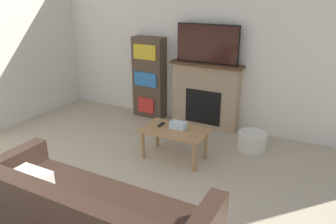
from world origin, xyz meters
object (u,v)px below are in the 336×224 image
fireplace (206,95)px  tv (207,44)px  coffee_table (174,134)px  bookshelf (149,78)px  couch (84,223)px  storage_basket (252,141)px

fireplace → tv: 0.86m
coffee_table → bookshelf: (-1.16, 1.26, 0.36)m
fireplace → couch: fireplace is taller
tv → coffee_table: bearing=-87.0°
tv → couch: 3.38m
coffee_table → bookshelf: bookshelf is taller
coffee_table → storage_basket: bearing=42.0°
couch → bookshelf: size_ratio=1.56×
tv → storage_basket: tv is taller
tv → coffee_table: (0.07, -1.27, -1.04)m
tv → storage_basket: 1.67m
tv → couch: bearing=-87.5°
tv → coffee_table: size_ratio=1.17×
couch → storage_basket: (0.81, 2.71, -0.16)m
couch → coffee_table: (-0.08, 1.91, 0.09)m
bookshelf → storage_basket: (2.05, -0.46, -0.60)m
storage_basket → coffee_table: bearing=-138.0°
couch → coffee_table: couch is taller
fireplace → tv: tv is taller
coffee_table → storage_basket: coffee_table is taller
fireplace → couch: 3.21m
tv → bookshelf: size_ratio=0.72×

